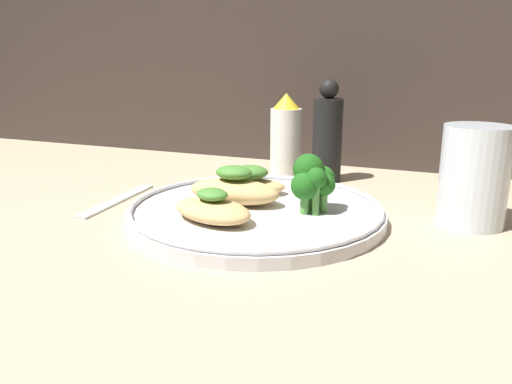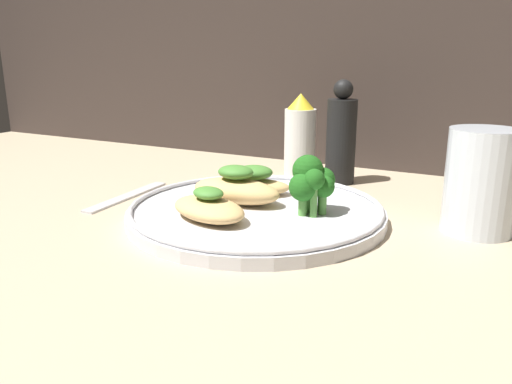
% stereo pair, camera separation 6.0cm
% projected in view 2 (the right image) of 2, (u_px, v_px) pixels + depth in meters
% --- Properties ---
extents(ground_plane, '(1.80, 1.80, 0.01)m').
position_uv_depth(ground_plane, '(256.00, 223.00, 0.61)').
color(ground_plane, tan).
extents(plate, '(0.31, 0.31, 0.02)m').
position_uv_depth(plate, '(256.00, 211.00, 0.60)').
color(plate, silver).
rests_on(plate, ground_plane).
extents(grilled_meat_front, '(0.12, 0.09, 0.04)m').
position_uv_depth(grilled_meat_front, '(209.00, 207.00, 0.56)').
color(grilled_meat_front, tan).
rests_on(grilled_meat_front, plate).
extents(grilled_meat_middle, '(0.12, 0.06, 0.05)m').
position_uv_depth(grilled_meat_middle, '(236.00, 189.00, 0.62)').
color(grilled_meat_middle, tan).
rests_on(grilled_meat_middle, plate).
extents(grilled_meat_back, '(0.10, 0.08, 0.04)m').
position_uv_depth(grilled_meat_back, '(254.00, 183.00, 0.66)').
color(grilled_meat_back, tan).
rests_on(grilled_meat_back, plate).
extents(broccoli_bunch, '(0.05, 0.05, 0.07)m').
position_uv_depth(broccoli_bunch, '(312.00, 181.00, 0.57)').
color(broccoli_bunch, '#569942').
rests_on(broccoli_bunch, plate).
extents(sauce_bottle, '(0.05, 0.05, 0.14)m').
position_uv_depth(sauce_bottle, '(300.00, 138.00, 0.79)').
color(sauce_bottle, white).
rests_on(sauce_bottle, ground_plane).
extents(pepper_grinder, '(0.05, 0.05, 0.16)m').
position_uv_depth(pepper_grinder, '(341.00, 137.00, 0.76)').
color(pepper_grinder, black).
rests_on(pepper_grinder, ground_plane).
extents(drinking_glass, '(0.08, 0.08, 0.12)m').
position_uv_depth(drinking_glass, '(481.00, 182.00, 0.55)').
color(drinking_glass, silver).
rests_on(drinking_glass, ground_plane).
extents(fork, '(0.03, 0.16, 0.01)m').
position_uv_depth(fork, '(127.00, 195.00, 0.70)').
color(fork, silver).
rests_on(fork, ground_plane).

